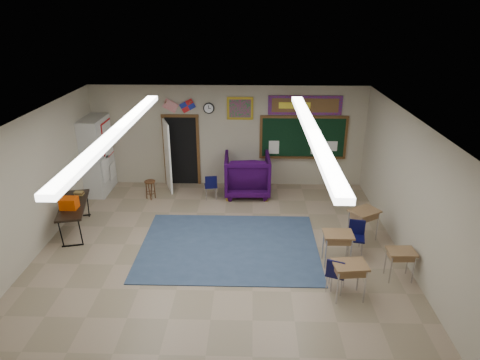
{
  "coord_description": "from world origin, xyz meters",
  "views": [
    {
      "loc": [
        0.68,
        -7.61,
        5.11
      ],
      "look_at": [
        0.43,
        1.5,
        1.35
      ],
      "focal_mm": 32.0,
      "sensor_mm": 36.0,
      "label": 1
    }
  ],
  "objects_px": {
    "student_desk_front_right": "(363,223)",
    "folding_table": "(75,216)",
    "wingback_armchair": "(247,175)",
    "wooden_stool": "(150,189)",
    "student_desk_front_left": "(337,247)"
  },
  "relations": [
    {
      "from": "folding_table",
      "to": "wooden_stool",
      "type": "bearing_deg",
      "value": 39.84
    },
    {
      "from": "student_desk_front_left",
      "to": "student_desk_front_right",
      "type": "bearing_deg",
      "value": 52.72
    },
    {
      "from": "student_desk_front_right",
      "to": "folding_table",
      "type": "distance_m",
      "value": 6.83
    },
    {
      "from": "student_desk_front_left",
      "to": "folding_table",
      "type": "distance_m",
      "value": 6.18
    },
    {
      "from": "student_desk_front_left",
      "to": "wooden_stool",
      "type": "relative_size",
      "value": 1.39
    },
    {
      "from": "student_desk_front_left",
      "to": "folding_table",
      "type": "relative_size",
      "value": 0.41
    },
    {
      "from": "student_desk_front_right",
      "to": "student_desk_front_left",
      "type": "bearing_deg",
      "value": -159.98
    },
    {
      "from": "wooden_stool",
      "to": "folding_table",
      "type": "bearing_deg",
      "value": -126.27
    },
    {
      "from": "student_desk_front_left",
      "to": "wooden_stool",
      "type": "xyz_separation_m",
      "value": [
        -4.65,
        3.18,
        -0.14
      ]
    },
    {
      "from": "student_desk_front_right",
      "to": "wooden_stool",
      "type": "xyz_separation_m",
      "value": [
        -5.43,
        2.16,
        -0.15
      ]
    },
    {
      "from": "wingback_armchair",
      "to": "wooden_stool",
      "type": "relative_size",
      "value": 2.46
    },
    {
      "from": "student_desk_front_left",
      "to": "wooden_stool",
      "type": "height_order",
      "value": "student_desk_front_left"
    },
    {
      "from": "wingback_armchair",
      "to": "wooden_stool",
      "type": "xyz_separation_m",
      "value": [
        -2.72,
        -0.41,
        -0.32
      ]
    },
    {
      "from": "wooden_stool",
      "to": "wingback_armchair",
      "type": "bearing_deg",
      "value": 8.56
    },
    {
      "from": "student_desk_front_right",
      "to": "folding_table",
      "type": "relative_size",
      "value": 0.44
    }
  ]
}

